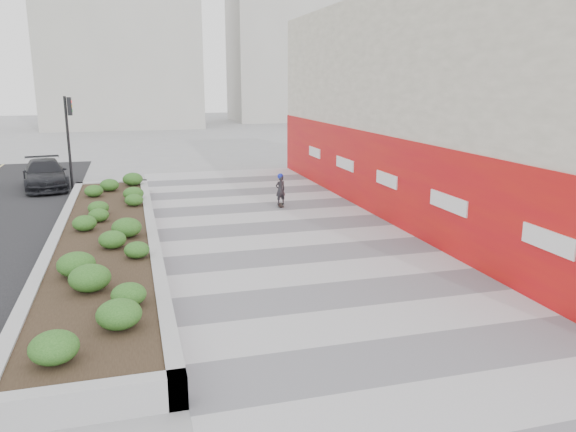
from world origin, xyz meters
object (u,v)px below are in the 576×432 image
object	(u,v)px
planter	(105,236)
car_dark	(45,174)
skateboarder	(280,190)
traffic_signal_near	(69,129)

from	to	relation	value
planter	car_dark	world-z (taller)	car_dark
skateboarder	car_dark	bearing A→B (deg)	155.44
planter	skateboarder	size ratio (longest dim) A/B	13.56
skateboarder	traffic_signal_near	bearing A→B (deg)	153.71
traffic_signal_near	skateboarder	world-z (taller)	traffic_signal_near
planter	traffic_signal_near	size ratio (longest dim) A/B	4.29
car_dark	skateboarder	bearing A→B (deg)	-44.80
planter	skateboarder	world-z (taller)	skateboarder
traffic_signal_near	car_dark	size ratio (longest dim) A/B	0.93
traffic_signal_near	car_dark	xyz separation A→B (m)	(-1.27, 0.52, -2.10)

